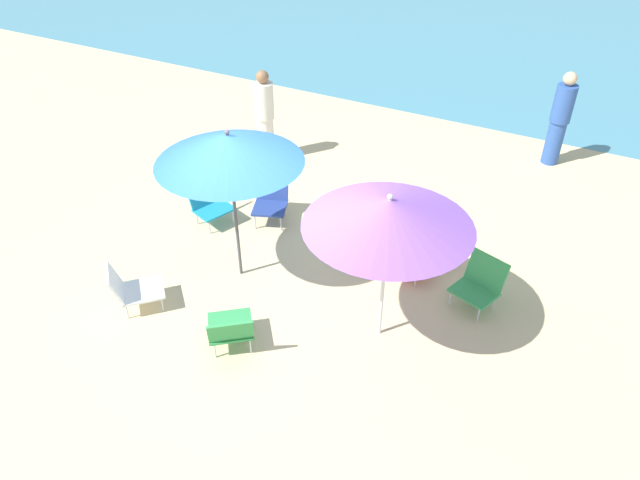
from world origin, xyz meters
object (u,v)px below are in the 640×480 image
at_px(beach_chair_f, 231,329).
at_px(person_b, 265,116).
at_px(beach_chair_d, 209,202).
at_px(beach_chair_e, 418,252).
at_px(person_a, 560,119).
at_px(beach_chair_c, 271,200).
at_px(umbrella_blue, 229,149).
at_px(umbrella_purple, 389,213).
at_px(beach_chair_a, 480,282).
at_px(beach_bag, 370,251).
at_px(beach_chair_b, 131,288).

distance_m(beach_chair_f, person_b, 4.59).
relative_size(beach_chair_d, beach_chair_e, 0.95).
xyz_separation_m(beach_chair_e, person_a, (1.00, 3.91, 0.52)).
height_order(beach_chair_c, person_b, person_b).
relative_size(umbrella_blue, person_a, 1.28).
height_order(umbrella_purple, beach_chair_c, umbrella_purple).
height_order(beach_chair_a, beach_bag, beach_chair_a).
distance_m(beach_chair_b, beach_chair_e, 3.63).
distance_m(beach_chair_b, beach_chair_d, 2.01).
xyz_separation_m(beach_chair_a, person_b, (-4.32, 2.01, 0.46)).
bearing_deg(beach_chair_d, beach_chair_b, -61.42).
bearing_deg(person_a, beach_chair_a, -19.58).
xyz_separation_m(beach_chair_a, beach_chair_e, (-0.89, 0.29, -0.05)).
distance_m(beach_chair_c, beach_bag, 1.73).
height_order(umbrella_blue, person_a, umbrella_blue).
bearing_deg(beach_chair_a, beach_chair_d, -70.71).
relative_size(umbrella_purple, beach_chair_d, 2.89).
height_order(beach_chair_d, person_a, person_a).
relative_size(beach_chair_b, beach_chair_c, 1.08).
height_order(beach_chair_b, beach_chair_e, beach_chair_b).
distance_m(beach_chair_f, person_a, 6.68).
distance_m(beach_chair_b, beach_chair_f, 1.46).
bearing_deg(beach_chair_a, umbrella_blue, -54.58).
relative_size(umbrella_blue, beach_chair_c, 2.99).
bearing_deg(beach_chair_f, person_a, -59.24).
height_order(beach_chair_e, person_b, person_b).
relative_size(beach_chair_b, beach_chair_d, 1.14).
distance_m(beach_chair_d, beach_chair_e, 3.13).
bearing_deg(beach_chair_f, beach_chair_c, -16.54).
distance_m(beach_chair_d, beach_bag, 2.49).
relative_size(beach_chair_b, beach_chair_f, 0.97).
xyz_separation_m(beach_chair_d, beach_chair_e, (3.11, 0.34, -0.05)).
height_order(umbrella_blue, beach_chair_f, umbrella_blue).
bearing_deg(umbrella_blue, beach_chair_f, -59.78).
height_order(beach_chair_a, beach_chair_d, beach_chair_a).
relative_size(beach_chair_a, person_b, 0.41).
distance_m(beach_chair_c, person_b, 1.98).
relative_size(person_b, beach_bag, 5.12).
bearing_deg(beach_chair_d, person_b, 118.20).
relative_size(beach_chair_a, beach_chair_f, 0.83).
bearing_deg(person_a, beach_chair_f, -38.57).
height_order(umbrella_purple, beach_bag, umbrella_purple).
xyz_separation_m(beach_chair_b, beach_chair_f, (1.46, -0.01, 0.01)).
relative_size(beach_chair_b, person_b, 0.47).
bearing_deg(beach_bag, person_a, 67.72).
bearing_deg(umbrella_blue, beach_bag, 38.21).
relative_size(beach_chair_e, beach_bag, 2.24).
bearing_deg(beach_chair_a, beach_chair_b, -42.43).
xyz_separation_m(beach_chair_a, beach_bag, (-1.53, 0.20, -0.20)).
relative_size(beach_chair_e, person_b, 0.44).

